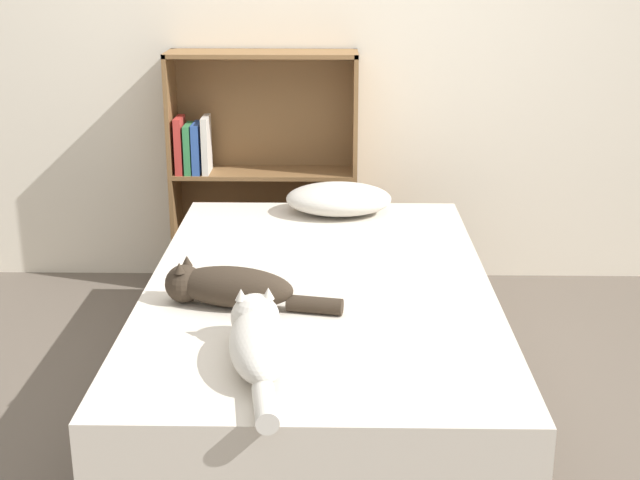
% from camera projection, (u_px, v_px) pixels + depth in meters
% --- Properties ---
extents(ground_plane, '(8.00, 8.00, 0.00)m').
position_uv_depth(ground_plane, '(319.00, 408.00, 3.25)').
color(ground_plane, brown).
extents(wall_back, '(8.00, 0.06, 2.50)m').
position_uv_depth(wall_back, '(325.00, 24.00, 4.21)').
color(wall_back, silver).
rests_on(wall_back, ground_plane).
extents(bed, '(1.22, 2.04, 0.50)m').
position_uv_depth(bed, '(319.00, 347.00, 3.17)').
color(bed, brown).
rests_on(bed, ground_plane).
extents(pillow, '(0.46, 0.33, 0.13)m').
position_uv_depth(pillow, '(339.00, 199.00, 3.85)').
color(pillow, beige).
rests_on(pillow, bed).
extents(cat_light, '(0.22, 0.61, 0.16)m').
position_uv_depth(cat_light, '(258.00, 341.00, 2.47)').
color(cat_light, beige).
rests_on(cat_light, bed).
extents(cat_dark, '(0.58, 0.23, 0.15)m').
position_uv_depth(cat_dark, '(228.00, 287.00, 2.86)').
color(cat_dark, '#33281E').
rests_on(cat_dark, bed).
extents(bookshelf, '(0.88, 0.26, 1.14)m').
position_uv_depth(bookshelf, '(258.00, 168.00, 4.30)').
color(bookshelf, brown).
rests_on(bookshelf, ground_plane).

